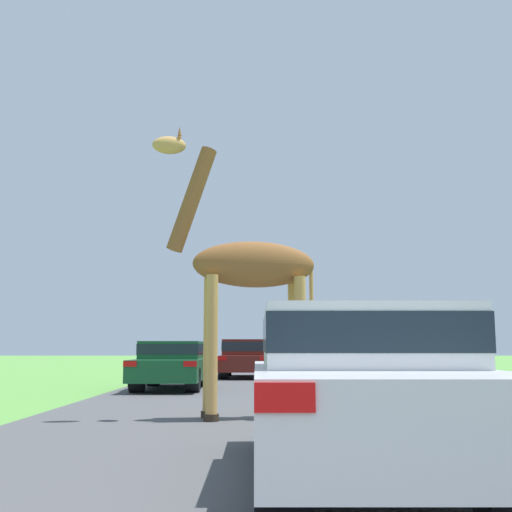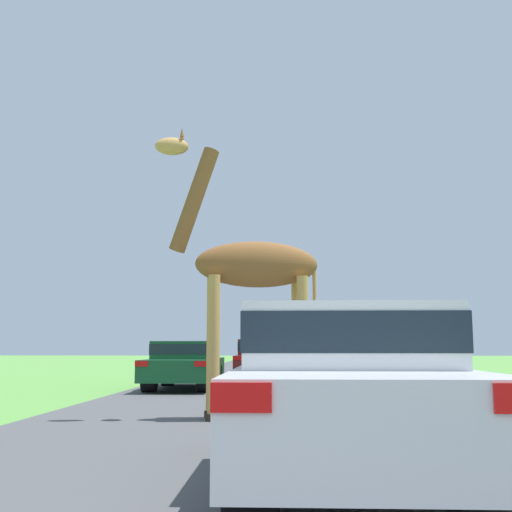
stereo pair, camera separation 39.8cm
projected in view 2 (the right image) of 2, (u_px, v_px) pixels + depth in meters
road at (280, 371)px, 30.39m from camera, size 8.06×120.00×0.00m
giraffe_near_road at (249, 276)px, 10.61m from camera, size 2.77×0.96×4.79m
car_lead_maroon at (344, 387)px, 5.74m from camera, size 1.91×4.46×1.50m
car_queue_right at (185, 363)px, 17.68m from camera, size 1.77×4.49×1.29m
car_queue_left at (377, 360)px, 19.59m from camera, size 1.92×4.81×1.32m
car_far_ahead at (261, 357)px, 24.04m from camera, size 1.77×4.38×1.41m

